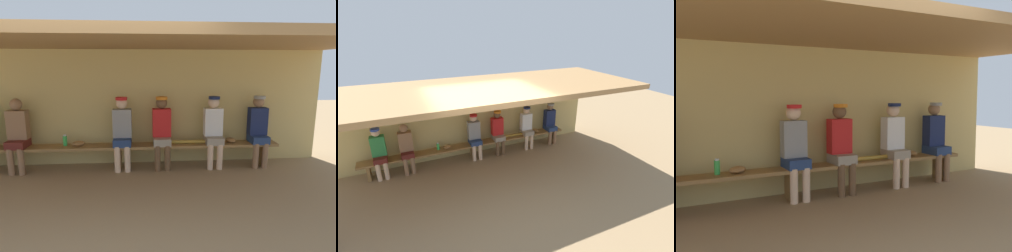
% 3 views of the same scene
% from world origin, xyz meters
% --- Properties ---
extents(ground_plane, '(24.00, 24.00, 0.00)m').
position_xyz_m(ground_plane, '(0.00, 0.00, 0.00)').
color(ground_plane, '#937754').
extents(back_wall, '(8.00, 0.20, 2.20)m').
position_xyz_m(back_wall, '(0.00, 2.00, 1.10)').
color(back_wall, tan).
rests_on(back_wall, ground).
extents(dugout_roof, '(8.00, 2.80, 0.12)m').
position_xyz_m(dugout_roof, '(0.00, 0.70, 2.26)').
color(dugout_roof, '#9E7547').
rests_on(dugout_roof, back_wall).
extents(bench, '(6.00, 0.36, 0.46)m').
position_xyz_m(bench, '(0.00, 1.55, 0.39)').
color(bench, olive).
rests_on(bench, ground).
extents(player_in_red, '(0.34, 0.42, 1.34)m').
position_xyz_m(player_in_red, '(0.81, 1.55, 0.75)').
color(player_in_red, gray).
rests_on(player_in_red, ground).
extents(player_rightmost, '(0.34, 0.42, 1.34)m').
position_xyz_m(player_rightmost, '(-2.43, 1.55, 0.75)').
color(player_rightmost, '#591E19').
rests_on(player_rightmost, ground).
extents(player_with_sunglasses, '(0.34, 0.42, 1.34)m').
position_xyz_m(player_with_sunglasses, '(2.65, 1.55, 0.75)').
color(player_with_sunglasses, navy).
rests_on(player_with_sunglasses, ground).
extents(player_in_blue, '(0.34, 0.42, 1.34)m').
position_xyz_m(player_in_blue, '(-1.78, 1.55, 0.73)').
color(player_in_blue, '#591E19').
rests_on(player_in_blue, ground).
extents(player_middle, '(0.34, 0.42, 1.34)m').
position_xyz_m(player_middle, '(0.08, 1.55, 0.75)').
color(player_middle, navy).
rests_on(player_middle, ground).
extents(player_shirtless_tan, '(0.34, 0.42, 1.34)m').
position_xyz_m(player_shirtless_tan, '(1.78, 1.55, 0.75)').
color(player_shirtless_tan, gray).
rests_on(player_shirtless_tan, ground).
extents(water_bottle_clear, '(0.07, 0.07, 0.21)m').
position_xyz_m(water_bottle_clear, '(-0.97, 1.59, 0.56)').
color(water_bottle_clear, green).
rests_on(water_bottle_clear, bench).
extents(baseball_glove_dark_brown, '(0.22, 0.27, 0.09)m').
position_xyz_m(baseball_glove_dark_brown, '(2.13, 1.58, 0.51)').
color(baseball_glove_dark_brown, olive).
rests_on(baseball_glove_dark_brown, bench).
extents(baseball_glove_tan, '(0.29, 0.25, 0.09)m').
position_xyz_m(baseball_glove_tan, '(-0.72, 1.55, 0.51)').
color(baseball_glove_tan, olive).
rests_on(baseball_glove_tan, bench).
extents(baseball_bat, '(0.79, 0.08, 0.07)m').
position_xyz_m(baseball_bat, '(1.33, 1.55, 0.49)').
color(baseball_bat, '#B28C33').
rests_on(baseball_bat, bench).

